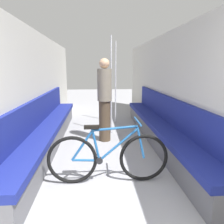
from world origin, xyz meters
TOP-DOWN VIEW (x-y plane):
  - wall_left at (-1.40, 3.26)m, footprint 0.10×9.72m
  - wall_right at (1.40, 3.26)m, footprint 0.10×9.72m
  - bench_seat_row_left at (-1.15, 3.33)m, footprint 0.46×4.99m
  - bench_seat_row_right at (1.15, 3.33)m, footprint 0.46×4.99m
  - bicycle at (-0.02, 1.83)m, footprint 1.65×0.46m
  - grab_pole_near at (0.19, 4.19)m, footprint 0.08×0.08m
  - grab_pole_far at (0.39, 5.25)m, footprint 0.08×0.08m
  - passenger_standing at (0.01, 3.61)m, footprint 0.30×0.30m

SIDE VIEW (x-z plane):
  - bench_seat_row_left at x=-1.15m, z-range -0.17..0.81m
  - bench_seat_row_right at x=1.15m, z-range -0.17..0.81m
  - bicycle at x=-0.02m, z-range -0.08..0.80m
  - passenger_standing at x=0.01m, z-range 0.03..1.78m
  - grab_pole_near at x=0.19m, z-range -0.03..2.25m
  - grab_pole_far at x=0.39m, z-range -0.03..2.25m
  - wall_left at x=-1.40m, z-range 0.00..2.30m
  - wall_right at x=1.40m, z-range 0.00..2.30m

